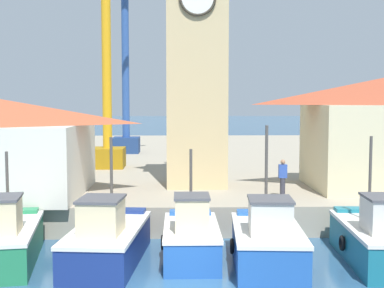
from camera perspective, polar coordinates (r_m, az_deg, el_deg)
quay_wharf at (r=40.49m, az=-1.08°, el=-1.91°), size 120.00×40.00×1.22m
fishing_boat_far_left at (r=18.72m, az=-19.28°, el=-9.62°), size 2.63×4.95×3.63m
fishing_boat_left_outer at (r=18.01m, az=-9.01°, el=-10.04°), size 2.59×5.23×4.10m
fishing_boat_left_inner at (r=18.14m, az=-0.09°, el=-9.90°), size 1.94×4.13×3.68m
fishing_boat_mid_left at (r=17.58m, az=8.04°, el=-10.29°), size 2.43×4.61×4.52m
fishing_boat_center at (r=18.76m, az=18.90°, el=-9.56°), size 2.13×5.00×4.14m
clock_tower at (r=25.69m, az=0.48°, el=11.08°), size 3.30×3.30×14.65m
port_crane_near at (r=41.46m, az=-7.10°, el=7.79°), size 2.00×8.49×17.72m
port_crane_far at (r=32.70m, az=-8.97°, el=9.17°), size 4.39×7.74×17.22m
dock_worker_near_tower at (r=22.82m, az=9.65°, el=-3.58°), size 0.34×0.22×1.62m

